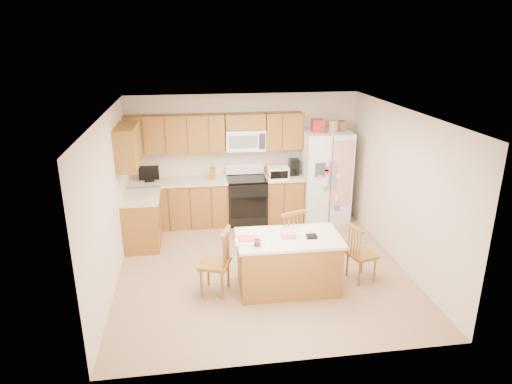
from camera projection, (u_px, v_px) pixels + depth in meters
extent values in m
plane|color=#9C7C5A|center=(262.00, 267.00, 7.38)|extent=(4.50, 4.50, 0.00)
cube|color=beige|center=(244.00, 157.00, 9.07)|extent=(4.50, 0.10, 2.50)
cube|color=beige|center=(295.00, 265.00, 4.86)|extent=(4.50, 0.10, 2.50)
cube|color=beige|center=(110.00, 202.00, 6.66)|extent=(0.10, 4.50, 2.50)
cube|color=beige|center=(401.00, 188.00, 7.27)|extent=(0.10, 4.50, 2.50)
cube|color=white|center=(262.00, 113.00, 6.55)|extent=(4.50, 4.50, 0.04)
cube|color=brown|center=(179.00, 204.00, 8.87)|extent=(1.87, 0.60, 0.88)
cube|color=brown|center=(283.00, 199.00, 9.15)|extent=(0.72, 0.60, 0.88)
cube|color=brown|center=(143.00, 221.00, 8.06)|extent=(0.60, 0.95, 0.88)
cube|color=beige|center=(178.00, 182.00, 8.71)|extent=(1.87, 0.64, 0.04)
cube|color=beige|center=(283.00, 177.00, 8.99)|extent=(0.72, 0.64, 0.04)
cube|color=beige|center=(141.00, 197.00, 7.91)|extent=(0.64, 0.95, 0.04)
cube|color=brown|center=(175.00, 134.00, 8.55)|extent=(1.85, 0.33, 0.70)
cube|color=brown|center=(283.00, 130.00, 8.83)|extent=(0.70, 0.33, 0.70)
cube|color=brown|center=(245.00, 121.00, 8.66)|extent=(0.76, 0.33, 0.29)
cube|color=brown|center=(128.00, 146.00, 7.60)|extent=(0.33, 0.95, 0.70)
cube|color=#4F2A19|center=(143.00, 137.00, 8.31)|extent=(0.02, 0.01, 0.66)
cube|color=#4F2A19|center=(148.00, 211.00, 8.51)|extent=(0.02, 0.01, 0.84)
cube|color=#4F2A19|center=(165.00, 136.00, 8.37)|extent=(0.02, 0.01, 0.66)
cube|color=#4F2A19|center=(169.00, 210.00, 8.56)|extent=(0.02, 0.01, 0.84)
cube|color=#4F2A19|center=(187.00, 135.00, 8.42)|extent=(0.02, 0.01, 0.66)
cube|color=#4F2A19|center=(191.00, 209.00, 8.62)|extent=(0.02, 0.01, 0.84)
cube|color=#4F2A19|center=(209.00, 135.00, 8.48)|extent=(0.01, 0.01, 0.66)
cube|color=#4F2A19|center=(212.00, 208.00, 8.67)|extent=(0.01, 0.01, 0.84)
cube|color=#4F2A19|center=(283.00, 132.00, 8.67)|extent=(0.01, 0.01, 0.66)
cube|color=#4F2A19|center=(284.00, 204.00, 8.86)|extent=(0.01, 0.01, 0.84)
cube|color=white|center=(245.00, 140.00, 8.76)|extent=(0.76, 0.38, 0.40)
cube|color=slate|center=(243.00, 142.00, 8.57)|extent=(0.54, 0.01, 0.24)
cube|color=#262626|center=(262.00, 141.00, 8.61)|extent=(0.12, 0.01, 0.30)
cube|color=brown|center=(213.00, 174.00, 8.77)|extent=(0.10, 0.14, 0.22)
cube|color=black|center=(150.00, 181.00, 8.66)|extent=(0.18, 0.12, 0.02)
cube|color=black|center=(149.00, 173.00, 8.60)|extent=(0.38, 0.03, 0.28)
cube|color=red|center=(275.00, 171.00, 9.02)|extent=(0.35, 0.22, 0.18)
cube|color=white|center=(278.00, 173.00, 8.80)|extent=(0.40, 0.28, 0.23)
cube|color=black|center=(279.00, 175.00, 8.67)|extent=(0.34, 0.01, 0.15)
cube|color=black|center=(294.00, 167.00, 9.02)|extent=(0.18, 0.22, 0.32)
cylinder|color=black|center=(295.00, 171.00, 8.98)|extent=(0.12, 0.12, 0.12)
cube|color=black|center=(246.00, 201.00, 9.03)|extent=(0.76, 0.64, 0.88)
cube|color=black|center=(249.00, 208.00, 8.74)|extent=(0.68, 0.01, 0.42)
cube|color=black|center=(246.00, 179.00, 8.88)|extent=(0.76, 0.64, 0.03)
cube|color=white|center=(245.00, 169.00, 9.08)|extent=(0.76, 0.10, 0.20)
cube|color=white|center=(325.00, 176.00, 9.05)|extent=(0.90, 0.75, 1.80)
cube|color=#4C4C4C|center=(331.00, 182.00, 8.69)|extent=(0.02, 0.01, 1.75)
cube|color=silver|center=(329.00, 175.00, 8.61)|extent=(0.02, 0.03, 0.55)
cube|color=silver|center=(334.00, 175.00, 8.62)|extent=(0.02, 0.03, 0.55)
cube|color=#3F3F44|center=(320.00, 170.00, 8.58)|extent=(0.20, 0.01, 0.28)
cube|color=#D84C59|center=(341.00, 174.00, 8.67)|extent=(0.42, 0.01, 1.30)
cube|color=#AD2527|center=(318.00, 126.00, 8.68)|extent=(0.22, 0.22, 0.24)
cylinder|color=tan|center=(334.00, 126.00, 8.68)|extent=(0.18, 0.18, 0.22)
cube|color=brown|center=(340.00, 126.00, 8.83)|extent=(0.18, 0.20, 0.18)
cube|color=brown|center=(288.00, 264.00, 6.68)|extent=(1.44, 0.83, 0.78)
cube|color=beige|center=(289.00, 238.00, 6.54)|extent=(1.52, 0.91, 0.04)
cylinder|color=#AD2527|center=(257.00, 244.00, 6.26)|extent=(0.08, 0.08, 0.06)
cylinder|color=white|center=(257.00, 243.00, 6.25)|extent=(0.09, 0.09, 0.09)
cube|color=#E59B92|center=(288.00, 235.00, 6.53)|extent=(0.20, 0.15, 0.07)
cube|color=black|center=(311.00, 236.00, 6.51)|extent=(0.15, 0.12, 0.04)
cube|color=white|center=(246.00, 242.00, 6.36)|extent=(0.30, 0.25, 0.01)
cube|color=#D84C4C|center=(248.00, 238.00, 6.44)|extent=(0.26, 0.20, 0.01)
cylinder|color=white|center=(273.00, 244.00, 6.29)|extent=(0.14, 0.05, 0.01)
cube|color=brown|center=(215.00, 264.00, 6.53)|extent=(0.53, 0.54, 0.05)
cylinder|color=brown|center=(208.00, 272.00, 6.80)|extent=(0.04, 0.04, 0.44)
cylinder|color=brown|center=(201.00, 284.00, 6.48)|extent=(0.04, 0.04, 0.44)
cylinder|color=brown|center=(228.00, 274.00, 6.75)|extent=(0.04, 0.04, 0.44)
cylinder|color=brown|center=(222.00, 286.00, 6.42)|extent=(0.04, 0.04, 0.44)
cylinder|color=brown|center=(229.00, 243.00, 6.56)|extent=(0.02, 0.02, 0.49)
cylinder|color=brown|center=(227.00, 246.00, 6.49)|extent=(0.02, 0.02, 0.49)
cylinder|color=brown|center=(226.00, 248.00, 6.42)|extent=(0.02, 0.02, 0.49)
cylinder|color=brown|center=(225.00, 251.00, 6.34)|extent=(0.02, 0.02, 0.49)
cylinder|color=brown|center=(223.00, 253.00, 6.27)|extent=(0.02, 0.02, 0.49)
cube|color=brown|center=(226.00, 232.00, 6.33)|extent=(0.17, 0.40, 0.05)
cube|color=brown|center=(287.00, 241.00, 7.21)|extent=(0.56, 0.55, 0.05)
cylinder|color=brown|center=(291.00, 249.00, 7.51)|extent=(0.04, 0.04, 0.46)
cylinder|color=brown|center=(271.00, 253.00, 7.35)|extent=(0.04, 0.04, 0.46)
cylinder|color=brown|center=(301.00, 257.00, 7.24)|extent=(0.04, 0.04, 0.46)
cylinder|color=brown|center=(282.00, 262.00, 7.08)|extent=(0.04, 0.04, 0.46)
cylinder|color=brown|center=(302.00, 227.00, 7.04)|extent=(0.02, 0.02, 0.51)
cylinder|color=brown|center=(297.00, 228.00, 7.00)|extent=(0.02, 0.02, 0.51)
cylinder|color=brown|center=(293.00, 229.00, 6.97)|extent=(0.02, 0.02, 0.51)
cylinder|color=brown|center=(289.00, 230.00, 6.93)|extent=(0.02, 0.02, 0.51)
cylinder|color=brown|center=(284.00, 231.00, 6.90)|extent=(0.02, 0.02, 0.51)
cube|color=brown|center=(293.00, 213.00, 6.89)|extent=(0.42, 0.18, 0.05)
cube|color=brown|center=(362.00, 255.00, 6.90)|extent=(0.46, 0.47, 0.04)
cylinder|color=brown|center=(375.00, 270.00, 6.89)|extent=(0.03, 0.03, 0.39)
cylinder|color=brown|center=(362.00, 261.00, 7.16)|extent=(0.03, 0.03, 0.39)
cylinder|color=brown|center=(359.00, 274.00, 6.79)|extent=(0.03, 0.03, 0.39)
cylinder|color=brown|center=(347.00, 265.00, 7.06)|extent=(0.03, 0.03, 0.39)
cylinder|color=brown|center=(360.00, 246.00, 6.64)|extent=(0.02, 0.02, 0.44)
cylinder|color=brown|center=(357.00, 244.00, 6.70)|extent=(0.02, 0.02, 0.44)
cylinder|color=brown|center=(354.00, 242.00, 6.76)|extent=(0.02, 0.02, 0.44)
cylinder|color=brown|center=(352.00, 240.00, 6.82)|extent=(0.02, 0.02, 0.44)
cylinder|color=brown|center=(349.00, 238.00, 6.88)|extent=(0.02, 0.02, 0.44)
cube|color=brown|center=(355.00, 228.00, 6.69)|extent=(0.13, 0.36, 0.05)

